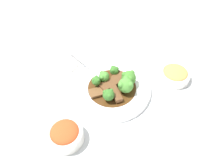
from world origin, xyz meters
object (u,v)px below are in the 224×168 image
object	(u,v)px
main_plate	(112,88)
broccoli_floret_1	(96,81)
broccoli_floret_0	(129,78)
broccoli_floret_3	(109,95)
broccoli_floret_2	(114,70)
serving_spoon	(95,72)
side_bowl_appetizer	(175,74)
broccoli_floret_5	(103,77)
beef_strip_3	(116,93)
sauce_dish	(69,66)
beef_strip_0	(118,78)
side_bowl_kimchi	(65,134)
beef_strip_2	(100,91)
broccoli_floret_4	(126,85)
beef_strip_1	(110,84)

from	to	relation	value
main_plate	broccoli_floret_1	size ratio (longest dim) A/B	6.64
broccoli_floret_0	main_plate	bearing A→B (deg)	148.42
broccoli_floret_3	broccoli_floret_1	bearing A→B (deg)	80.04
broccoli_floret_2	serving_spoon	size ratio (longest dim) A/B	0.17
side_bowl_appetizer	broccoli_floret_5	bearing A→B (deg)	140.95
broccoli_floret_0	broccoli_floret_5	xyz separation A→B (m)	(-0.06, 0.07, -0.01)
beef_strip_3	sauce_dish	size ratio (longest dim) A/B	1.21
beef_strip_0	serving_spoon	distance (m)	0.09
serving_spoon	side_bowl_appetizer	xyz separation A→B (m)	(0.20, -0.22, -0.00)
serving_spoon	side_bowl_kimchi	world-z (taller)	side_bowl_kimchi
broccoli_floret_3	beef_strip_2	bearing A→B (deg)	88.81
beef_strip_0	side_bowl_kimchi	xyz separation A→B (m)	(-0.27, -0.04, 0.00)
beef_strip_3	broccoli_floret_0	world-z (taller)	broccoli_floret_0
side_bowl_kimchi	beef_strip_3	bearing A→B (deg)	0.16
beef_strip_2	side_bowl_appetizer	world-z (taller)	side_bowl_appetizer
broccoli_floret_1	broccoli_floret_2	distance (m)	0.08
broccoli_floret_4	beef_strip_1	bearing A→B (deg)	110.49
beef_strip_1	broccoli_floret_5	world-z (taller)	broccoli_floret_5
beef_strip_0	beef_strip_3	distance (m)	0.07
broccoli_floret_3	broccoli_floret_5	world-z (taller)	same
broccoli_floret_3	main_plate	bearing A→B (deg)	32.15
broccoli_floret_0	side_bowl_kimchi	distance (m)	0.29
broccoli_floret_2	side_bowl_kimchi	size ratio (longest dim) A/B	0.35
broccoli_floret_0	side_bowl_appetizer	bearing A→B (deg)	-32.74
beef_strip_0	broccoli_floret_4	bearing A→B (deg)	-110.28
beef_strip_0	broccoli_floret_5	bearing A→B (deg)	147.16
broccoli_floret_3	broccoli_floret_4	bearing A→B (deg)	-14.00
broccoli_floret_5	broccoli_floret_1	bearing A→B (deg)	172.01
broccoli_floret_0	beef_strip_3	bearing A→B (deg)	-178.62
main_plate	beef_strip_3	xyz separation A→B (m)	(-0.02, -0.03, 0.02)
beef_strip_1	serving_spoon	world-z (taller)	beef_strip_1
broccoli_floret_4	sauce_dish	world-z (taller)	broccoli_floret_4
beef_strip_1	serving_spoon	xyz separation A→B (m)	(0.00, 0.08, -0.00)
beef_strip_1	broccoli_floret_2	world-z (taller)	broccoli_floret_2
beef_strip_3	broccoli_floret_2	world-z (taller)	broccoli_floret_2
side_bowl_appetizer	sauce_dish	world-z (taller)	side_bowl_appetizer
beef_strip_1	side_bowl_appetizer	size ratio (longest dim) A/B	0.71
beef_strip_0	side_bowl_kimchi	size ratio (longest dim) A/B	0.65
side_bowl_kimchi	beef_strip_1	bearing A→B (deg)	10.17
serving_spoon	broccoli_floret_4	bearing A→B (deg)	-83.37
main_plate	broccoli_floret_0	bearing A→B (deg)	-31.58
sauce_dish	beef_strip_2	bearing A→B (deg)	-94.40
beef_strip_1	broccoli_floret_5	xyz separation A→B (m)	(-0.00, 0.03, 0.02)
broccoli_floret_3	beef_strip_3	bearing A→B (deg)	-6.49
beef_strip_3	side_bowl_appetizer	size ratio (longest dim) A/B	0.68
beef_strip_1	beef_strip_3	world-z (taller)	same
beef_strip_1	broccoli_floret_3	size ratio (longest dim) A/B	1.84
beef_strip_0	beef_strip_1	bearing A→B (deg)	-176.45
beef_strip_3	side_bowl_kimchi	distance (m)	0.22
broccoli_floret_0	side_bowl_kimchi	size ratio (longest dim) A/B	0.52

